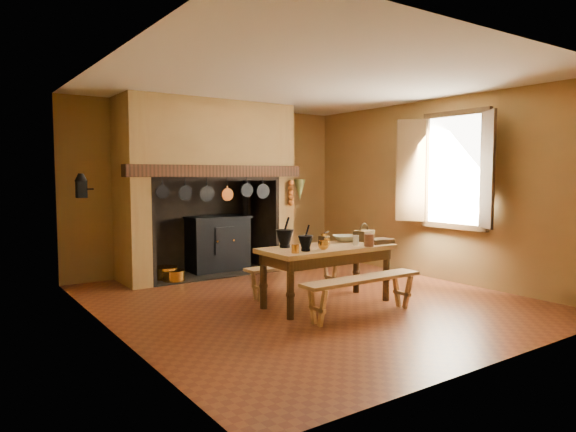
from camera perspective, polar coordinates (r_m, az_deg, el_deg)
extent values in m
plane|color=#622F17|center=(6.81, 2.15, -9.27)|extent=(5.50, 5.50, 0.00)
plane|color=silver|center=(6.71, 2.22, 14.62)|extent=(5.50, 5.50, 0.00)
cube|color=olive|center=(8.96, -8.47, 3.07)|extent=(5.00, 0.02, 2.80)
cube|color=olive|center=(5.49, -19.17, 1.92)|extent=(0.02, 5.50, 2.80)
cube|color=olive|center=(8.36, 16.02, 2.84)|extent=(0.02, 5.50, 2.80)
cube|color=olive|center=(4.72, 22.72, 1.43)|extent=(5.00, 0.02, 2.80)
cube|color=olive|center=(7.96, -17.07, 2.73)|extent=(0.30, 0.90, 2.80)
cube|color=olive|center=(9.04, -1.79, 3.13)|extent=(0.30, 0.90, 2.80)
cube|color=olive|center=(8.44, -9.01, 8.41)|extent=(2.20, 0.90, 1.20)
cube|color=#32180E|center=(8.07, -7.72, 4.97)|extent=(2.95, 0.22, 0.18)
cube|color=black|center=(8.84, -10.08, -0.87)|extent=(2.20, 0.06, 1.60)
cube|color=black|center=(8.58, -8.82, -6.35)|extent=(2.20, 0.90, 0.02)
cube|color=black|center=(8.75, -7.82, -3.20)|extent=(1.00, 0.50, 0.90)
cube|color=black|center=(8.68, -7.79, -0.14)|extent=(1.04, 0.54, 0.04)
cube|color=black|center=(8.51, -7.03, -2.74)|extent=(0.35, 0.02, 0.45)
cylinder|color=black|center=(8.94, -4.73, 2.14)|extent=(0.10, 0.10, 0.70)
cylinder|color=gold|center=(8.42, -7.87, -2.82)|extent=(0.03, 0.03, 0.03)
cylinder|color=gold|center=(8.56, -6.08, -2.68)|extent=(0.03, 0.03, 0.03)
cylinder|color=gold|center=(8.27, -13.54, -6.20)|extent=(0.40, 0.40, 0.20)
cylinder|color=gold|center=(8.06, -12.55, -6.54)|extent=(0.34, 0.34, 0.18)
cube|color=black|center=(8.30, -15.08, -6.34)|extent=(0.18, 0.18, 0.16)
cone|color=#5B652F|center=(8.75, 1.30, 2.95)|extent=(0.20, 0.20, 0.35)
cube|color=white|center=(8.09, 18.18, 4.86)|extent=(0.02, 1.00, 1.60)
cube|color=#392512|center=(8.12, 18.20, 10.80)|extent=(0.08, 1.16, 0.08)
cube|color=#392512|center=(8.11, 17.90, -1.08)|extent=(0.08, 1.16, 0.08)
cube|color=#392512|center=(7.51, 21.27, 4.81)|extent=(0.29, 0.39, 1.60)
cube|color=#392512|center=(8.35, 13.48, 4.94)|extent=(0.29, 0.39, 1.60)
cube|color=black|center=(7.01, -21.99, 2.78)|extent=(0.12, 0.12, 0.22)
cone|color=black|center=(7.00, -22.02, 4.01)|extent=(0.16, 0.16, 0.10)
cylinder|color=black|center=(7.03, -21.27, 2.81)|extent=(0.12, 0.02, 0.02)
cube|color=tan|center=(6.44, 4.35, -3.64)|extent=(1.71, 0.76, 0.06)
cube|color=#392512|center=(6.45, 4.34, -4.47)|extent=(1.59, 0.64, 0.13)
cylinder|color=#392512|center=(5.83, 0.27, -8.19)|extent=(0.09, 0.09, 0.68)
cylinder|color=#392512|center=(6.80, 10.85, -6.42)|extent=(0.09, 0.09, 0.68)
cylinder|color=#392512|center=(6.29, -2.73, -7.24)|extent=(0.09, 0.09, 0.68)
cylinder|color=#392512|center=(7.20, 7.60, -5.76)|extent=(0.09, 0.09, 0.68)
cube|color=tan|center=(6.00, 8.28, -6.93)|extent=(1.62, 0.28, 0.04)
cube|color=tan|center=(7.01, 0.86, -5.49)|extent=(1.50, 0.26, 0.04)
cylinder|color=black|center=(6.31, -0.35, -3.35)|extent=(0.13, 0.13, 0.04)
cone|color=black|center=(6.30, -0.35, -2.35)|extent=(0.22, 0.22, 0.18)
cylinder|color=black|center=(6.30, -0.16, -0.93)|extent=(0.09, 0.04, 0.18)
cylinder|color=black|center=(6.03, 1.98, -3.77)|extent=(0.11, 0.11, 0.03)
cone|color=black|center=(6.01, 1.98, -2.91)|extent=(0.18, 0.18, 0.15)
cylinder|color=black|center=(6.01, 2.15, -1.68)|extent=(0.07, 0.02, 0.15)
cube|color=#392512|center=(6.65, 4.02, -2.66)|extent=(0.13, 0.13, 0.11)
cylinder|color=gold|center=(6.65, 4.02, -2.10)|extent=(0.08, 0.08, 0.03)
cylinder|color=black|center=(6.67, 4.31, -1.81)|extent=(0.09, 0.04, 0.03)
cylinder|color=gold|center=(5.86, 0.82, -3.66)|extent=(0.11, 0.11, 0.10)
cylinder|color=gold|center=(6.55, 4.34, -2.85)|extent=(0.09, 0.09, 0.09)
imported|color=#BCB690|center=(6.95, 6.36, -2.47)|extent=(0.42, 0.42, 0.08)
cylinder|color=brown|center=(6.49, 8.99, -2.68)|extent=(0.15, 0.15, 0.15)
cylinder|color=beige|center=(6.55, 7.56, -2.70)|extent=(0.08, 0.08, 0.13)
cube|color=#453014|center=(7.02, 8.43, -2.17)|extent=(0.29, 0.24, 0.14)
torus|color=#453014|center=(7.01, 8.44, -1.58)|extent=(0.20, 0.07, 0.20)
cube|color=#392512|center=(6.81, 10.12, -2.76)|extent=(0.34, 0.25, 0.06)
imported|color=gold|center=(6.16, 3.97, -3.25)|extent=(0.17, 0.17, 0.11)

